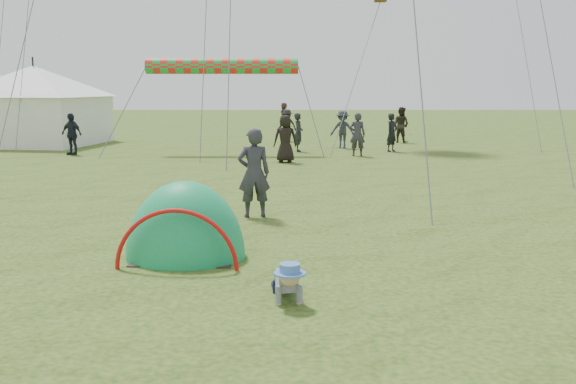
{
  "coord_description": "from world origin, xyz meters",
  "views": [
    {
      "loc": [
        0.72,
        -7.26,
        2.7
      ],
      "look_at": [
        0.69,
        3.08,
        1.0
      ],
      "focal_mm": 40.0,
      "sensor_mm": 36.0,
      "label": 1
    }
  ],
  "objects_px": {
    "crawling_toddler": "(287,280)",
    "popup_tent": "(186,257)",
    "standing_adult": "(254,173)",
    "event_marquee": "(35,102)"
  },
  "relations": [
    {
      "from": "standing_adult",
      "to": "event_marquee",
      "type": "bearing_deg",
      "value": -67.77
    },
    {
      "from": "popup_tent",
      "to": "standing_adult",
      "type": "height_order",
      "value": "standing_adult"
    },
    {
      "from": "crawling_toddler",
      "to": "standing_adult",
      "type": "bearing_deg",
      "value": 89.07
    },
    {
      "from": "crawling_toddler",
      "to": "standing_adult",
      "type": "xyz_separation_m",
      "value": [
        -0.72,
        5.37,
        0.65
      ]
    },
    {
      "from": "popup_tent",
      "to": "event_marquee",
      "type": "xyz_separation_m",
      "value": [
        -10.36,
        20.5,
        1.98
      ]
    },
    {
      "from": "crawling_toddler",
      "to": "standing_adult",
      "type": "distance_m",
      "value": 5.45
    },
    {
      "from": "event_marquee",
      "to": "standing_adult",
      "type": "bearing_deg",
      "value": -48.63
    },
    {
      "from": "crawling_toddler",
      "to": "popup_tent",
      "type": "xyz_separation_m",
      "value": [
        -1.63,
        2.11,
        -0.28
      ]
    },
    {
      "from": "crawling_toddler",
      "to": "popup_tent",
      "type": "bearing_deg",
      "value": 119.16
    },
    {
      "from": "popup_tent",
      "to": "standing_adult",
      "type": "distance_m",
      "value": 3.51
    }
  ]
}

